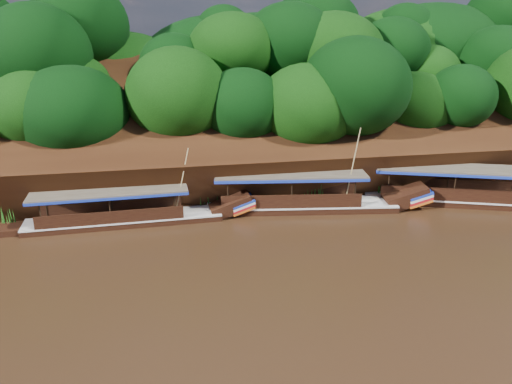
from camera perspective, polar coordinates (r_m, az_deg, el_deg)
The scene contains 6 objects.
ground at distance 28.27m, azimuth 8.02°, elevation -8.16°, with size 160.00×160.00×0.00m, color black.
riverbank at distance 48.46m, azimuth -0.44°, elevation 5.99°, with size 120.00×30.06×19.40m.
boat_0 at distance 39.94m, azimuth 23.70°, elevation -0.44°, with size 16.45×7.72×6.52m.
boat_1 at distance 35.82m, azimuth 6.50°, elevation -1.02°, with size 16.09×4.46×6.61m.
boat_2 at distance 34.21m, azimuth -13.51°, elevation -2.57°, with size 15.18×2.75×5.37m.
reeds at distance 35.88m, azimuth 0.05°, elevation -0.48°, with size 48.71×2.44×1.92m.
Camera 1 is at (-8.51, -23.71, 12.84)m, focal length 35.00 mm.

